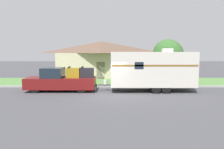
% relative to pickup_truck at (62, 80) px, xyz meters
% --- Properties ---
extents(ground_plane, '(120.00, 120.00, 0.00)m').
position_rel_pickup_truck_xyz_m(ground_plane, '(4.05, -1.80, -0.91)').
color(ground_plane, '#47474C').
extents(curb_strip, '(80.00, 0.30, 0.14)m').
position_rel_pickup_truck_xyz_m(curb_strip, '(4.05, 1.95, -0.84)').
color(curb_strip, '#999993').
rests_on(curb_strip, ground_plane).
extents(lawn_strip, '(80.00, 7.00, 0.03)m').
position_rel_pickup_truck_xyz_m(lawn_strip, '(4.05, 5.60, -0.89)').
color(lawn_strip, '#568442').
rests_on(lawn_strip, ground_plane).
extents(house_across_street, '(11.73, 7.02, 4.68)m').
position_rel_pickup_truck_xyz_m(house_across_street, '(2.88, 11.12, 1.51)').
color(house_across_street, beige).
rests_on(house_across_street, ground_plane).
extents(pickup_truck, '(5.86, 2.06, 2.07)m').
position_rel_pickup_truck_xyz_m(pickup_truck, '(0.00, 0.00, 0.00)').
color(pickup_truck, black).
rests_on(pickup_truck, ground_plane).
extents(travel_trailer, '(7.96, 2.48, 3.57)m').
position_rel_pickup_truck_xyz_m(travel_trailer, '(7.59, -0.00, 0.95)').
color(travel_trailer, black).
rests_on(travel_trailer, ground_plane).
extents(mailbox, '(0.48, 0.20, 1.22)m').
position_rel_pickup_truck_xyz_m(mailbox, '(10.41, 2.89, 0.04)').
color(mailbox, brown).
rests_on(mailbox, ground_plane).
extents(tree_in_yard, '(3.17, 3.17, 4.59)m').
position_rel_pickup_truck_xyz_m(tree_in_yard, '(10.02, 4.47, 2.09)').
color(tree_in_yard, brown).
rests_on(tree_in_yard, ground_plane).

